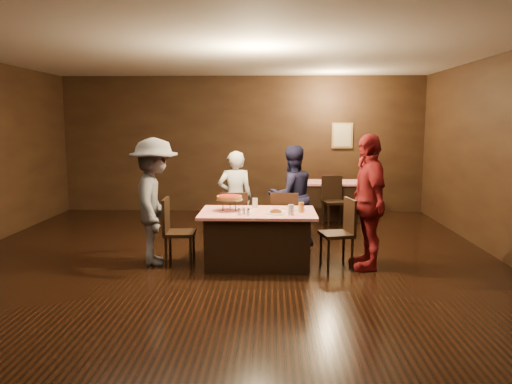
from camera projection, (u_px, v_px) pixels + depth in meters
room at (219, 111)px, 6.07m from camera, size 10.00×10.04×3.02m
main_table at (258, 238)px, 6.99m from camera, size 1.60×1.00×0.77m
back_table at (330, 200)px, 10.40m from camera, size 1.30×0.90×0.77m
chair_far_left at (233, 221)px, 7.73m from camera, size 0.46×0.46×0.95m
chair_far_right at (285, 222)px, 7.71m from camera, size 0.46×0.46×0.95m
chair_end_left at (180, 232)px, 7.01m from camera, size 0.43×0.43×0.95m
chair_end_right at (337, 233)px, 6.94m from camera, size 0.50×0.50×0.95m
chair_back_near at (334, 201)px, 9.70m from camera, size 0.49×0.49×0.95m
chair_back_far at (327, 192)px, 10.98m from camera, size 0.51×0.51×0.95m
diner_white_jacket at (235, 198)px, 8.13m from camera, size 0.61×0.45×1.54m
diner_navy_hoodie at (291, 196)px, 8.06m from camera, size 0.97×0.88×1.63m
diner_grey_knit at (155, 202)px, 7.01m from camera, size 0.85×1.25×1.79m
diner_red_shirt at (368, 202)px, 6.79m from camera, size 0.56×1.13×1.85m
pizza_stand at (229, 198)px, 6.97m from camera, size 0.38×0.38×0.22m
plate_with_slice at (276, 212)px, 6.75m from camera, size 0.25×0.25×0.06m
plate_empty at (297, 209)px, 7.07m from camera, size 0.25×0.25×0.01m
glass_front_right at (291, 210)px, 6.67m from camera, size 0.08×0.08×0.14m
glass_amber at (301, 207)px, 6.86m from camera, size 0.08×0.08×0.14m
glass_back at (255, 203)px, 7.23m from camera, size 0.08×0.08×0.14m
condiments at (244, 212)px, 6.66m from camera, size 0.17×0.10×0.09m
napkin_center at (279, 211)px, 6.93m from camera, size 0.19×0.19×0.01m
napkin_left at (247, 212)px, 6.89m from camera, size 0.21×0.21×0.01m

